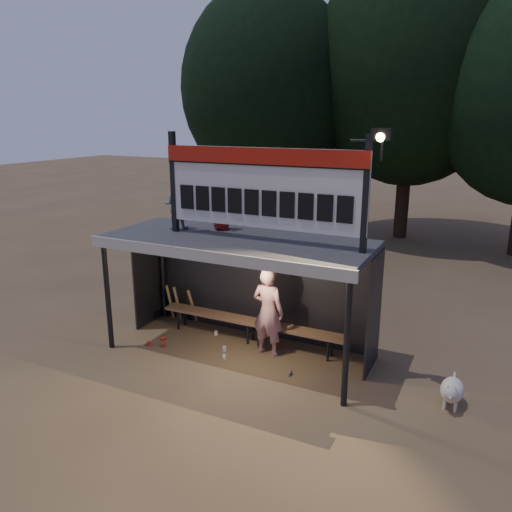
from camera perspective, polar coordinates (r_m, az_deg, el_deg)
The scene contains 12 objects.
ground at distance 10.01m, azimuth -2.07°, elevation -10.97°, with size 80.00×80.00×0.00m, color brown.
player at distance 9.60m, azimuth 1.38°, elevation -6.38°, with size 0.64×0.42×1.76m, color white.
child_a at distance 10.02m, azimuth -9.16°, elevation 5.83°, with size 0.48×0.37×0.98m, color gray.
child_b at distance 9.85m, azimuth -4.00°, elevation 5.90°, with size 0.49×0.32×1.00m, color maroon.
dugout_shelter at distance 9.54m, azimuth -1.49°, elevation -0.40°, with size 5.10×2.08×2.32m.
scoreboard_assembly at distance 8.77m, azimuth 0.94°, elevation 8.07°, with size 4.10×0.27×1.99m.
bench at distance 10.27m, azimuth -0.64°, elevation -7.57°, with size 4.00×0.35×0.48m.
tree_left at distance 19.72m, azimuth 1.30°, elevation 18.60°, with size 6.46×6.46×9.27m.
tree_mid at distance 19.73m, azimuth 17.48°, elevation 19.82°, with size 7.22×7.22×10.36m.
dog at distance 8.78m, azimuth 21.49°, elevation -14.10°, with size 0.36×0.81×0.49m.
bats at distance 11.38m, azimuth -8.54°, elevation -5.40°, with size 0.67×0.35×0.84m.
litter at distance 10.17m, azimuth -6.18°, elevation -10.36°, with size 3.12×1.16×0.08m.
Camera 1 is at (4.23, -7.89, 4.47)m, focal length 35.00 mm.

